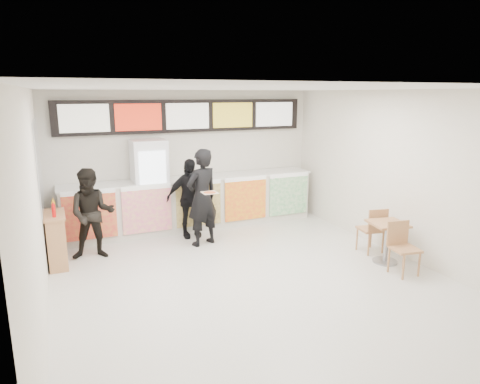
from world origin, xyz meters
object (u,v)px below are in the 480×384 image
customer_main (202,198)px  condiment_ledge (57,239)px  customer_left (92,214)px  cafe_table (387,235)px  drinks_fridge (150,187)px  customer_mid (189,198)px  service_counter (194,203)px

customer_main → condiment_ledge: customer_main is taller
customer_left → condiment_ledge: 0.72m
customer_left → cafe_table: 5.24m
cafe_table → condiment_ledge: bearing=167.8°
customer_left → cafe_table: size_ratio=1.07×
customer_main → drinks_fridge: bearing=-75.0°
customer_mid → cafe_table: (2.75, -2.75, -0.31)m
drinks_fridge → service_counter: bearing=-1.0°
customer_left → cafe_table: customer_left is taller
customer_main → cafe_table: size_ratio=1.24×
customer_main → cafe_table: (2.67, -2.18, -0.45)m
drinks_fridge → customer_main: 1.37m
customer_main → condiment_ledge: 2.69m
customer_mid → cafe_table: customer_mid is taller
drinks_fridge → condiment_ledge: size_ratio=1.81×
service_counter → cafe_table: service_counter is taller
drinks_fridge → customer_left: size_ratio=1.21×
drinks_fridge → cafe_table: size_ratio=1.30×
service_counter → condiment_ledge: bearing=-158.6°
customer_mid → condiment_ledge: size_ratio=1.49×
drinks_fridge → customer_mid: 0.90m
customer_left → condiment_ledge: (-0.62, -0.11, -0.35)m
customer_main → cafe_table: 3.47m
service_counter → customer_mid: size_ratio=3.38×
customer_main → customer_left: (-2.03, 0.12, -0.13)m
customer_left → condiment_ledge: bearing=-159.8°
customer_mid → condiment_ledge: (-2.57, -0.56, -0.35)m
cafe_table → customer_left: bearing=164.1°
service_counter → condiment_ledge: (-2.82, -1.10, -0.10)m
drinks_fridge → cafe_table: 4.79m
service_counter → customer_mid: (-0.25, -0.54, 0.25)m
drinks_fridge → cafe_table: (3.43, -3.31, -0.49)m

